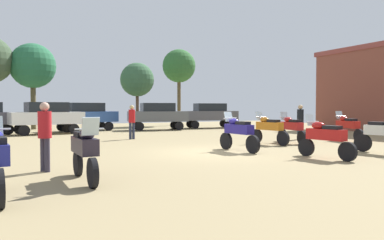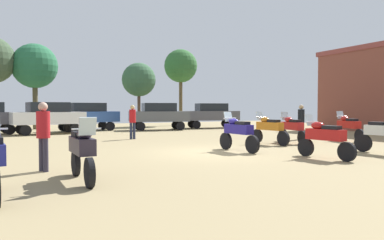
{
  "view_description": "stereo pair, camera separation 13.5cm",
  "coord_description": "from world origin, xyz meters",
  "views": [
    {
      "loc": [
        -6.94,
        -11.87,
        1.69
      ],
      "look_at": [
        0.16,
        2.2,
        1.15
      ],
      "focal_mm": 34.33,
      "sensor_mm": 36.0,
      "label": 1
    },
    {
      "loc": [
        -6.82,
        -11.93,
        1.69
      ],
      "look_at": [
        0.16,
        2.2,
        1.15
      ],
      "focal_mm": 34.33,
      "sensor_mm": 36.0,
      "label": 2
    }
  ],
  "objects": [
    {
      "name": "tree_4",
      "position": [
        -5.14,
        18.61,
        4.83
      ],
      "size": [
        3.4,
        3.4,
        6.54
      ],
      "color": "brown",
      "rests_on": "ground"
    },
    {
      "name": "motorcycle_6",
      "position": [
        3.69,
        1.41,
        0.75
      ],
      "size": [
        0.64,
        2.28,
        1.49
      ],
      "rotation": [
        0.0,
        0.0,
        0.12
      ],
      "color": "black",
      "rests_on": "ground"
    },
    {
      "name": "ground_plane",
      "position": [
        0.0,
        0.0,
        0.01
      ],
      "size": [
        44.0,
        52.0,
        0.02
      ],
      "color": "#938159"
    },
    {
      "name": "car_2",
      "position": [
        -1.98,
        14.81,
        1.19
      ],
      "size": [
        4.54,
        2.49,
        2.0
      ],
      "rotation": [
        0.0,
        0.0,
        1.74
      ],
      "color": "black",
      "rests_on": "ground"
    },
    {
      "name": "tree_7",
      "position": [
        7.53,
        19.51,
        5.54
      ],
      "size": [
        3.11,
        3.11,
        7.12
      ],
      "color": "brown",
      "rests_on": "ground"
    },
    {
      "name": "person_3",
      "position": [
        -1.08,
        6.77,
        1.08
      ],
      "size": [
        0.34,
        0.34,
        1.8
      ],
      "rotation": [
        0.0,
        0.0,
        6.28
      ],
      "color": "#232940",
      "rests_on": "ground"
    },
    {
      "name": "car_1",
      "position": [
        3.03,
        13.56,
        1.19
      ],
      "size": [
        4.55,
        2.52,
        2.0
      ],
      "rotation": [
        0.0,
        0.0,
        1.4
      ],
      "color": "black",
      "rests_on": "ground"
    },
    {
      "name": "motorcycle_3",
      "position": [
        8.12,
        0.87,
        0.75
      ],
      "size": [
        0.73,
        2.25,
        1.49
      ],
      "rotation": [
        0.0,
        0.0,
        -0.2
      ],
      "color": "black",
      "rests_on": "ground"
    },
    {
      "name": "motorcycle_11",
      "position": [
        5.02,
        1.42,
        0.74
      ],
      "size": [
        0.67,
        2.24,
        1.46
      ],
      "rotation": [
        0.0,
        0.0,
        -0.15
      ],
      "color": "black",
      "rests_on": "ground"
    },
    {
      "name": "person_1",
      "position": [
        6.77,
        2.7,
        1.09
      ],
      "size": [
        0.48,
        0.48,
        1.82
      ],
      "rotation": [
        0.0,
        0.0,
        5.61
      ],
      "color": "#25333E",
      "rests_on": "ground"
    },
    {
      "name": "motorcycle_5",
      "position": [
        2.34,
        -3.15,
        0.73
      ],
      "size": [
        0.64,
        2.17,
        1.45
      ],
      "rotation": [
        0.0,
        0.0,
        0.13
      ],
      "color": "black",
      "rests_on": "ground"
    },
    {
      "name": "motorcycle_7",
      "position": [
        -5.39,
        -3.46,
        0.74
      ],
      "size": [
        0.62,
        2.18,
        1.47
      ],
      "rotation": [
        0.0,
        0.0,
        3.17
      ],
      "color": "black",
      "rests_on": "ground"
    },
    {
      "name": "motorcycle_10",
      "position": [
        0.93,
        -0.2,
        0.76
      ],
      "size": [
        0.62,
        2.27,
        1.51
      ],
      "rotation": [
        0.0,
        0.0,
        0.09
      ],
      "color": "black",
      "rests_on": "ground"
    },
    {
      "name": "tree_1",
      "position": [
        3.08,
        18.45,
        4.06
      ],
      "size": [
        2.9,
        2.9,
        5.51
      ],
      "color": "brown",
      "rests_on": "ground"
    },
    {
      "name": "motorcycle_1",
      "position": [
        5.22,
        -3.2,
        0.76
      ],
      "size": [
        0.66,
        2.2,
        1.5
      ],
      "rotation": [
        0.0,
        0.0,
        3.29
      ],
      "color": "black",
      "rests_on": "ground"
    },
    {
      "name": "car_4",
      "position": [
        -4.73,
        12.74,
        1.19
      ],
      "size": [
        4.52,
        2.43,
        2.0
      ],
      "rotation": [
        0.0,
        0.0,
        1.72
      ],
      "color": "black",
      "rests_on": "ground"
    },
    {
      "name": "car_5",
      "position": [
        7.81,
        14.13,
        1.19
      ],
      "size": [
        4.56,
        2.59,
        2.0
      ],
      "rotation": [
        0.0,
        0.0,
        1.38
      ],
      "color": "black",
      "rests_on": "ground"
    },
    {
      "name": "person_2",
      "position": [
        -6.07,
        -1.67,
        1.08
      ],
      "size": [
        0.46,
        0.46,
        1.81
      ],
      "rotation": [
        0.0,
        0.0,
        2.1
      ],
      "color": "#312D3E",
      "rests_on": "ground"
    }
  ]
}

